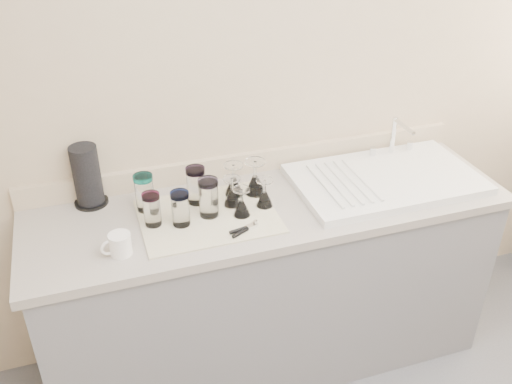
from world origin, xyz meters
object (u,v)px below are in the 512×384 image
object	(u,v)px
tumbler_blue	(180,208)
can_opener	(244,229)
tumbler_magenta	(152,209)
white_mug	(119,244)
sink_unit	(385,179)
goblet_back_left	(234,184)
paper_towel_roll	(87,177)
tumbler_teal	(144,192)
goblet_back_right	(255,182)
goblet_extra	(232,196)
tumbler_lavender	(209,197)
goblet_front_right	(265,197)
tumbler_purple	(196,185)
goblet_front_left	(242,206)

from	to	relation	value
tumbler_blue	can_opener	world-z (taller)	tumbler_blue
tumbler_magenta	white_mug	distance (m)	0.21
sink_unit	tumbler_blue	size ratio (longest dim) A/B	5.59
can_opener	goblet_back_left	bearing A→B (deg)	81.71
paper_towel_roll	tumbler_magenta	bearing A→B (deg)	-48.49
goblet_back_left	white_mug	size ratio (longest dim) A/B	1.18
goblet_back_left	white_mug	world-z (taller)	goblet_back_left
tumbler_teal	white_mug	world-z (taller)	tumbler_teal
sink_unit	goblet_back_right	world-z (taller)	sink_unit
goblet_extra	tumbler_blue	bearing A→B (deg)	-161.89
can_opener	paper_towel_roll	world-z (taller)	paper_towel_roll
tumbler_lavender	goblet_front_right	bearing A→B (deg)	-1.13
goblet_back_right	paper_towel_roll	distance (m)	0.70
sink_unit	can_opener	xyz separation A→B (m)	(-0.72, -0.17, -0.00)
goblet_extra	white_mug	world-z (taller)	goblet_extra
tumbler_purple	goblet_front_left	bearing A→B (deg)	-46.02
sink_unit	goblet_front_left	xyz separation A→B (m)	(-0.70, -0.06, 0.03)
tumbler_lavender	tumbler_blue	bearing A→B (deg)	-166.06
goblet_extra	tumbler_teal	bearing A→B (deg)	167.32
tumbler_lavender	goblet_back_right	distance (m)	0.26
tumbler_lavender	white_mug	world-z (taller)	tumbler_lavender
white_mug	paper_towel_roll	world-z (taller)	paper_towel_roll
tumbler_lavender	goblet_back_left	world-z (taller)	tumbler_lavender
tumbler_teal	white_mug	size ratio (longest dim) A/B	1.29
goblet_back_left	goblet_back_right	distance (m)	0.09
white_mug	tumbler_lavender	bearing A→B (deg)	20.39
sink_unit	goblet_extra	bearing A→B (deg)	177.78
goblet_back_right	tumbler_blue	bearing A→B (deg)	-159.16
tumbler_teal	goblet_back_left	size ratio (longest dim) A/B	1.09
tumbler_lavender	goblet_extra	world-z (taller)	tumbler_lavender
tumbler_magenta	white_mug	xyz separation A→B (m)	(-0.15, -0.14, -0.04)
tumbler_purple	goblet_front_left	xyz separation A→B (m)	(0.15, -0.16, -0.04)
goblet_back_left	goblet_front_left	bearing A→B (deg)	-95.42
tumbler_purple	goblet_back_left	size ratio (longest dim) A/B	1.11
tumbler_blue	white_mug	world-z (taller)	tumbler_blue
tumbler_blue	paper_towel_roll	xyz separation A→B (m)	(-0.33, 0.29, 0.05)
tumbler_purple	tumbler_magenta	distance (m)	0.23
white_mug	tumbler_teal	bearing A→B (deg)	62.46
tumbler_teal	tumbler_magenta	bearing A→B (deg)	-85.35
goblet_back_left	goblet_front_right	xyz separation A→B (m)	(0.10, -0.13, -0.01)
sink_unit	goblet_front_left	world-z (taller)	sink_unit
tumbler_purple	tumbler_magenta	xyz separation A→B (m)	(-0.20, -0.11, -0.01)
sink_unit	can_opener	size ratio (longest dim) A/B	6.64
tumbler_lavender	can_opener	world-z (taller)	tumbler_lavender
sink_unit	white_mug	size ratio (longest dim) A/B	6.63
sink_unit	goblet_back_left	xyz separation A→B (m)	(-0.68, 0.10, 0.04)
goblet_back_right	white_mug	bearing A→B (deg)	-158.12
goblet_front_left	paper_towel_roll	distance (m)	0.65
goblet_back_left	can_opener	distance (m)	0.28
goblet_back_left	tumbler_magenta	bearing A→B (deg)	-162.37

